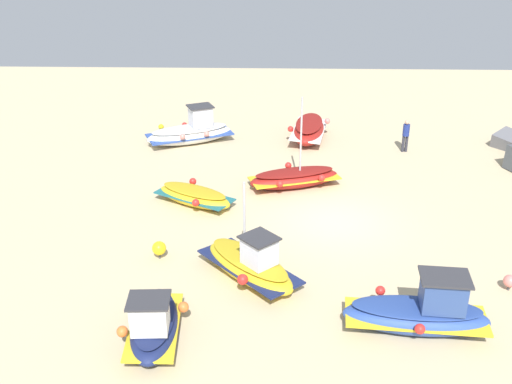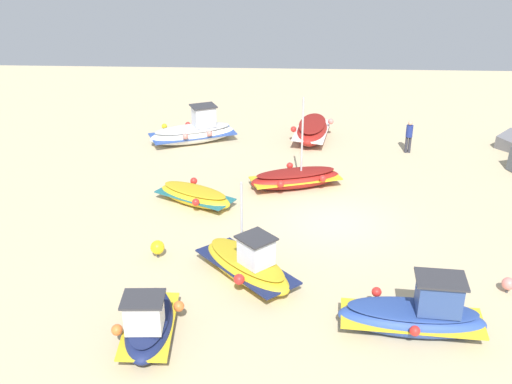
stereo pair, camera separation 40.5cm
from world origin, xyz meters
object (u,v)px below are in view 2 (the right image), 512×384
object	(u,v)px
fishing_boat_4	(149,322)
mooring_buoy_1	(508,284)
mooring_buoy_0	(157,247)
fishing_boat_0	(296,178)
fishing_boat_3	(312,130)
person_walking	(409,135)
fishing_boat_6	(248,264)
fishing_boat_1	(416,314)
fishing_boat_5	(195,196)
fishing_boat_2	(194,132)

from	to	relation	value
fishing_boat_4	mooring_buoy_1	size ratio (longest dim) A/B	6.20
mooring_buoy_0	mooring_buoy_1	world-z (taller)	mooring_buoy_0
fishing_boat_0	fishing_boat_3	size ratio (longest dim) A/B	1.03
fishing_boat_3	person_walking	size ratio (longest dim) A/B	2.51
fishing_boat_6	mooring_buoy_1	distance (m)	8.07
person_walking	mooring_buoy_0	bearing A→B (deg)	131.61
fishing_boat_3	mooring_buoy_0	size ratio (longest dim) A/B	6.39
fishing_boat_3	fishing_boat_1	bearing A→B (deg)	18.36
fishing_boat_5	person_walking	distance (m)	11.34
fishing_boat_3	fishing_boat_4	bearing A→B (deg)	-7.39
mooring_buoy_1	mooring_buoy_0	bearing A→B (deg)	-98.05
person_walking	fishing_boat_2	bearing A→B (deg)	80.94
fishing_boat_6	mooring_buoy_0	world-z (taller)	fishing_boat_6
fishing_boat_2	fishing_boat_4	distance (m)	15.66
fishing_boat_2	person_walking	bearing A→B (deg)	-29.37
fishing_boat_0	mooring_buoy_0	distance (m)	7.68
person_walking	mooring_buoy_0	size ratio (longest dim) A/B	2.55
fishing_boat_3	fishing_boat_5	distance (m)	9.17
mooring_buoy_1	fishing_boat_1	bearing A→B (deg)	-57.34
fishing_boat_4	fishing_boat_5	world-z (taller)	fishing_boat_4
fishing_boat_1	person_walking	distance (m)	14.17
fishing_boat_1	fishing_boat_2	world-z (taller)	fishing_boat_2
mooring_buoy_0	fishing_boat_0	bearing A→B (deg)	141.95
fishing_boat_4	fishing_boat_5	bearing A→B (deg)	176.19
fishing_boat_3	mooring_buoy_0	distance (m)	13.20
fishing_boat_1	mooring_buoy_0	world-z (taller)	fishing_boat_1
person_walking	fishing_boat_3	bearing A→B (deg)	67.16
fishing_boat_3	mooring_buoy_1	bearing A→B (deg)	32.17
fishing_boat_0	mooring_buoy_1	bearing A→B (deg)	112.32
fishing_boat_1	mooring_buoy_1	xyz separation A→B (m)	(-2.06, 3.22, -0.26)
fishing_boat_2	mooring_buoy_0	distance (m)	11.33
fishing_boat_1	person_walking	size ratio (longest dim) A/B	2.60
fishing_boat_2	person_walking	world-z (taller)	fishing_boat_2
fishing_boat_1	fishing_boat_5	distance (m)	10.71
fishing_boat_1	fishing_boat_6	world-z (taller)	fishing_boat_6
fishing_boat_4	fishing_boat_3	bearing A→B (deg)	159.55
fishing_boat_2	fishing_boat_1	bearing A→B (deg)	-85.07
fishing_boat_1	fishing_boat_4	distance (m)	7.40
fishing_boat_3	fishing_boat_5	world-z (taller)	fishing_boat_3
fishing_boat_0	fishing_boat_6	world-z (taller)	fishing_boat_0
fishing_boat_0	fishing_boat_3	world-z (taller)	fishing_boat_0
fishing_boat_2	fishing_boat_3	size ratio (longest dim) A/B	1.15
fishing_boat_6	fishing_boat_3	bearing A→B (deg)	126.77
fishing_boat_2	fishing_boat_6	bearing A→B (deg)	-98.56
fishing_boat_4	mooring_buoy_1	bearing A→B (deg)	101.21
mooring_buoy_0	mooring_buoy_1	bearing A→B (deg)	81.95
fishing_boat_4	mooring_buoy_1	xyz separation A→B (m)	(-2.72, 10.59, -0.21)
fishing_boat_3	mooring_buoy_0	world-z (taller)	fishing_boat_3
fishing_boat_4	fishing_boat_0	bearing A→B (deg)	155.04
fishing_boat_2	mooring_buoy_0	bearing A→B (deg)	-112.42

